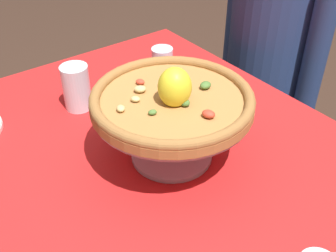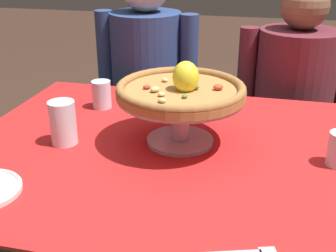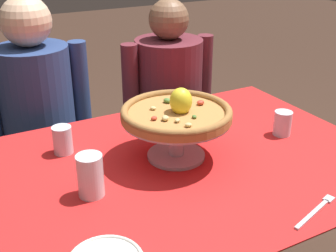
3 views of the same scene
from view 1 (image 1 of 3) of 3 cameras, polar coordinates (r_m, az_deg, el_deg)
name	(u,v)px [view 1 (image 1 of 3)]	position (r m, az deg, el deg)	size (l,w,h in m)	color
dining_table	(164,199)	(1.03, -0.54, -10.16)	(1.29, 0.97, 0.76)	olive
pizza_stand	(172,125)	(0.93, 0.54, 0.21)	(0.35, 0.35, 0.14)	#B7B7C1
pizza	(172,99)	(0.89, 0.59, 3.86)	(0.36, 0.36, 0.10)	#AD753D
water_glass_side_left	(77,90)	(1.16, -12.62, 4.94)	(0.08, 0.08, 0.13)	silver
water_glass_back_left	(162,65)	(1.29, -0.81, 8.56)	(0.07, 0.07, 0.10)	silver
diner_left	(265,81)	(1.68, 13.40, 6.17)	(0.47, 0.33, 1.23)	gray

